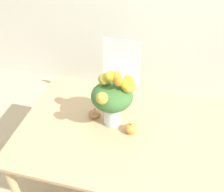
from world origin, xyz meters
name	(u,v)px	position (x,y,z in m)	size (l,w,h in m)	color
ground_plane	(122,184)	(0.00, 0.00, 0.00)	(12.00, 12.00, 0.00)	tan
dining_table	(124,137)	(0.00, 0.00, 0.65)	(1.54, 1.05, 0.73)	tan
flower_vase	(113,97)	(-0.10, 0.05, 0.98)	(0.31, 0.33, 0.47)	silver
pumpkin	(131,128)	(0.05, -0.01, 0.76)	(0.09, 0.09, 0.08)	gold
turkey_figurine	(94,113)	(-0.25, 0.09, 0.76)	(0.09, 0.12, 0.07)	#A87A4C
dining_chair_near_window	(119,82)	(-0.24, 0.88, 0.48)	(0.42, 0.42, 0.91)	white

